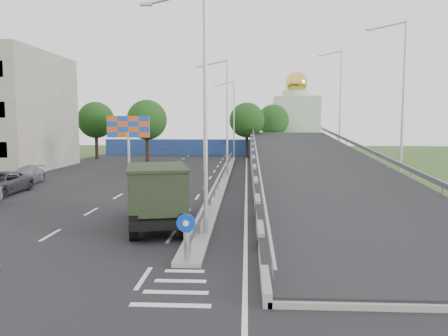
# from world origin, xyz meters

# --- Properties ---
(ground) EXTENTS (160.00, 160.00, 0.00)m
(ground) POSITION_xyz_m (0.00, 0.00, 0.00)
(ground) COLOR #2D4C1E
(ground) RESTS_ON ground
(road_surface) EXTENTS (26.00, 90.00, 0.04)m
(road_surface) POSITION_xyz_m (-3.00, 20.00, 0.00)
(road_surface) COLOR black
(road_surface) RESTS_ON ground
(parking_strip) EXTENTS (8.00, 90.00, 0.05)m
(parking_strip) POSITION_xyz_m (-16.00, 20.00, 0.00)
(parking_strip) COLOR black
(parking_strip) RESTS_ON ground
(median) EXTENTS (1.00, 44.00, 0.20)m
(median) POSITION_xyz_m (0.00, 24.00, 0.10)
(median) COLOR gray
(median) RESTS_ON ground
(overpass_ramp) EXTENTS (10.00, 50.00, 3.50)m
(overpass_ramp) POSITION_xyz_m (7.50, 24.00, 1.75)
(overpass_ramp) COLOR gray
(overpass_ramp) RESTS_ON ground
(median_guardrail) EXTENTS (0.09, 44.00, 0.71)m
(median_guardrail) POSITION_xyz_m (0.00, 24.00, 0.75)
(median_guardrail) COLOR gray
(median_guardrail) RESTS_ON median
(sign_bollard) EXTENTS (0.64, 0.23, 1.67)m
(sign_bollard) POSITION_xyz_m (0.00, 2.17, 1.03)
(sign_bollard) COLOR black
(sign_bollard) RESTS_ON median
(lamp_post_near) EXTENTS (2.74, 0.18, 10.08)m
(lamp_post_near) POSITION_xyz_m (0.11, 6.00, 5.81)
(lamp_post_near) COLOR #B2B5B7
(lamp_post_near) RESTS_ON median
(lamp_post_mid) EXTENTS (2.74, 0.18, 10.08)m
(lamp_post_mid) POSITION_xyz_m (0.11, 26.00, 5.81)
(lamp_post_mid) COLOR #B2B5B7
(lamp_post_mid) RESTS_ON median
(lamp_post_far) EXTENTS (2.74, 0.18, 10.08)m
(lamp_post_far) POSITION_xyz_m (0.11, 46.00, 5.81)
(lamp_post_far) COLOR #B2B5B7
(lamp_post_far) RESTS_ON median
(blue_wall) EXTENTS (30.00, 0.50, 2.40)m
(blue_wall) POSITION_xyz_m (-4.00, 52.00, 1.20)
(blue_wall) COLOR navy
(blue_wall) RESTS_ON ground
(church) EXTENTS (7.00, 7.00, 13.80)m
(church) POSITION_xyz_m (10.00, 60.00, 5.31)
(church) COLOR #B2CCAD
(church) RESTS_ON ground
(billboard) EXTENTS (4.00, 0.24, 5.50)m
(billboard) POSITION_xyz_m (-9.00, 28.00, 4.19)
(billboard) COLOR #B2B5B7
(billboard) RESTS_ON ground
(tree_left_mid) EXTENTS (4.80, 4.80, 7.60)m
(tree_left_mid) POSITION_xyz_m (-10.00, 40.00, 5.18)
(tree_left_mid) COLOR black
(tree_left_mid) RESTS_ON ground
(tree_median_far) EXTENTS (4.80, 4.80, 7.60)m
(tree_median_far) POSITION_xyz_m (2.00, 48.00, 5.18)
(tree_median_far) COLOR black
(tree_median_far) RESTS_ON ground
(tree_left_far) EXTENTS (4.80, 4.80, 7.60)m
(tree_left_far) POSITION_xyz_m (-18.00, 45.00, 5.18)
(tree_left_far) COLOR black
(tree_left_far) RESTS_ON ground
(tree_ramp_far) EXTENTS (4.80, 4.80, 7.60)m
(tree_ramp_far) POSITION_xyz_m (6.00, 55.00, 5.18)
(tree_ramp_far) COLOR black
(tree_ramp_far) RESTS_ON ground
(dump_truck) EXTENTS (3.90, 7.06, 2.95)m
(dump_truck) POSITION_xyz_m (-2.25, 8.18, 1.63)
(dump_truck) COLOR black
(dump_truck) RESTS_ON ground
(parked_car_d) EXTENTS (2.58, 4.88, 1.35)m
(parked_car_d) POSITION_xyz_m (-15.48, 21.36, 0.67)
(parked_car_d) COLOR gray
(parked_car_d) RESTS_ON ground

